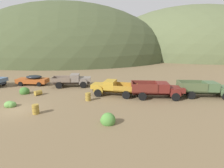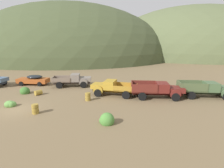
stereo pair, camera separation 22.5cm
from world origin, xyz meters
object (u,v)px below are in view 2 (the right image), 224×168
car_oxide_orange (32,80)px  oil_drum_tipped (38,93)px  truck_mustard (111,87)px  truck_weathered_green (209,89)px  oil_drum_spare (88,97)px  truck_primer_gray (75,80)px  truck_oxblood (161,90)px  oil_drum_by_truck (35,109)px

car_oxide_orange → oil_drum_tipped: car_oxide_orange is taller
truck_mustard → truck_weathered_green: truck_weathered_green is taller
truck_weathered_green → oil_drum_tipped: size_ratio=6.36×
car_oxide_orange → truck_mustard: 13.73m
oil_drum_tipped → oil_drum_spare: bearing=-7.5°
truck_primer_gray → truck_weathered_green: size_ratio=0.91×
truck_mustard → oil_drum_spare: (-2.19, -2.70, -0.55)m
truck_oxblood → oil_drum_spare: bearing=-169.5°
truck_oxblood → oil_drum_by_truck: 14.04m
oil_drum_spare → truck_weathered_green: bearing=16.2°
truck_weathered_green → oil_drum_by_truck: 19.85m
truck_weathered_green → truck_primer_gray: bearing=167.5°
truck_weathered_green → oil_drum_by_truck: (-17.77, -8.83, -0.56)m
truck_oxblood → oil_drum_tipped: bearing=179.3°
truck_primer_gray → truck_weathered_green: 18.36m
car_oxide_orange → truck_oxblood: size_ratio=0.81×
truck_primer_gray → oil_drum_tipped: truck_primer_gray is taller
truck_oxblood → truck_weathered_green: 6.01m
car_oxide_orange → oil_drum_by_truck: car_oxide_orange is taller
oil_drum_tipped → truck_primer_gray: bearing=61.5°
car_oxide_orange → truck_mustard: bearing=160.6°
oil_drum_tipped → oil_drum_by_truck: oil_drum_by_truck is taller
oil_drum_spare → truck_oxblood: bearing=17.6°
car_oxide_orange → oil_drum_tipped: 6.51m
truck_weathered_green → oil_drum_by_truck: truck_weathered_green is taller
truck_weathered_green → oil_drum_spare: (-14.13, -4.10, -0.56)m
truck_oxblood → oil_drum_by_truck: bearing=-155.4°
oil_drum_spare → oil_drum_by_truck: (-3.64, -4.73, -0.00)m
truck_mustard → truck_weathered_green: (11.94, 1.40, 0.01)m
truck_primer_gray → truck_weathered_green: truck_weathered_green is taller
oil_drum_by_truck → truck_mustard: bearing=51.9°
truck_weathered_green → oil_drum_spare: bearing=-169.8°
truck_primer_gray → oil_drum_tipped: size_ratio=5.79×
car_oxide_orange → truck_weathered_green: 25.36m
truck_primer_gray → truck_mustard: same height
truck_mustard → oil_drum_tipped: bearing=14.3°
truck_primer_gray → truck_oxblood: 12.91m
truck_primer_gray → oil_drum_by_truck: truck_primer_gray is taller
oil_drum_spare → oil_drum_by_truck: oil_drum_spare is taller
truck_weathered_green → truck_oxblood: bearing=-171.9°
car_oxide_orange → truck_mustard: truck_mustard is taller
truck_oxblood → truck_weathered_green: size_ratio=0.96×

